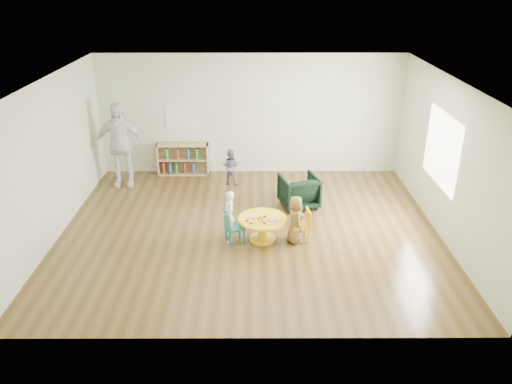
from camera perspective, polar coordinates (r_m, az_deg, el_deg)
room at (r=8.65m, az=-0.69°, el=6.69°), size 7.10×7.00×2.80m
activity_table at (r=8.94m, az=0.75°, el=-3.77°), size 0.87×0.87×0.48m
kid_chair_left at (r=8.86m, az=-2.72°, el=-3.94°), size 0.41×0.41×0.60m
kid_chair_right at (r=8.96m, az=5.40°, el=-3.69°), size 0.36×0.36×0.59m
bookshelf at (r=11.97m, az=-8.37°, el=3.74°), size 1.20×0.30×0.75m
alphabet_poster at (r=11.79m, az=-8.51°, el=8.44°), size 0.74×0.01×0.54m
armchair at (r=10.23m, az=4.92°, el=0.10°), size 0.89×0.90×0.67m
child_left at (r=8.85m, az=-3.12°, el=-2.84°), size 0.31×0.40×0.95m
child_right at (r=8.84m, az=4.52°, el=-3.17°), size 0.38×0.49×0.89m
toddler at (r=11.27m, az=-2.94°, el=2.91°), size 0.48×0.43×0.82m
adult_caretaker at (r=11.40m, az=-15.32°, el=5.21°), size 1.15×0.54×1.91m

